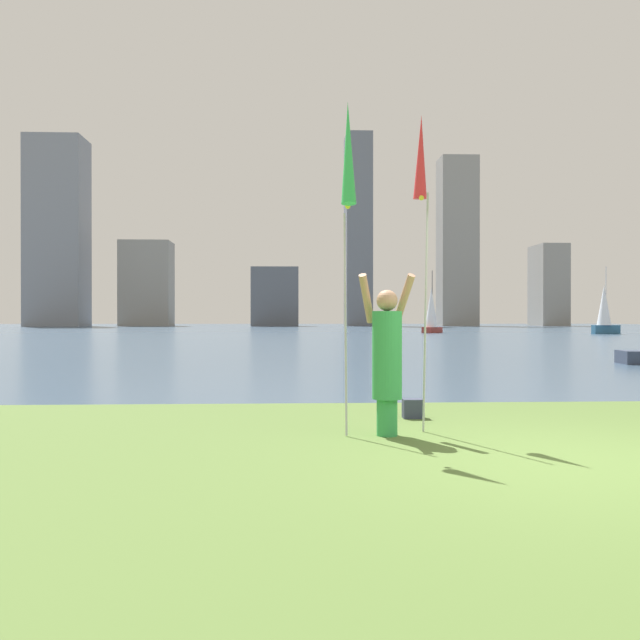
# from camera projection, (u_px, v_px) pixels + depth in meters

# --- Properties ---
(ground) EXTENTS (120.00, 138.00, 0.12)m
(ground) POSITION_uv_depth(u_px,v_px,m) (321.00, 333.00, 56.86)
(ground) COLOR #4C662D
(person) EXTENTS (0.66, 0.49, 1.81)m
(person) POSITION_uv_depth(u_px,v_px,m) (387.00, 356.00, 7.31)
(person) COLOR green
(person) RESTS_ON ground
(kite_flag_left) EXTENTS (0.16, 0.66, 3.65)m
(kite_flag_left) POSITION_uv_depth(u_px,v_px,m) (348.00, 161.00, 7.04)
(kite_flag_left) COLOR #B2B2B7
(kite_flag_left) RESTS_ON ground
(kite_flag_right) EXTENTS (0.16, 0.53, 3.67)m
(kite_flag_right) POSITION_uv_depth(u_px,v_px,m) (421.00, 167.00, 7.68)
(kite_flag_right) COLOR #B2B2B7
(kite_flag_right) RESTS_ON ground
(bag) EXTENTS (0.27, 0.19, 0.25)m
(bag) POSITION_uv_depth(u_px,v_px,m) (413.00, 409.00, 8.57)
(bag) COLOR #33384C
(bag) RESTS_ON ground
(sailboat_6) EXTENTS (2.00, 2.17, 5.16)m
(sailboat_6) POSITION_uv_depth(u_px,v_px,m) (431.00, 312.00, 54.42)
(sailboat_6) COLOR maroon
(sailboat_6) RESTS_ON ground
(sailboat_7) EXTENTS (2.17, 1.18, 5.20)m
(sailboat_7) POSITION_uv_depth(u_px,v_px,m) (604.00, 310.00, 50.76)
(sailboat_7) COLOR #2D6084
(sailboat_7) RESTS_ON ground
(skyline_tower_0) EXTENTS (7.70, 6.01, 26.42)m
(skyline_tower_0) POSITION_uv_depth(u_px,v_px,m) (57.00, 232.00, 92.32)
(skyline_tower_0) COLOR gray
(skyline_tower_0) RESTS_ON ground
(skyline_tower_1) EXTENTS (7.13, 5.35, 12.26)m
(skyline_tower_1) POSITION_uv_depth(u_px,v_px,m) (147.00, 284.00, 95.55)
(skyline_tower_1) COLOR gray
(skyline_tower_1) RESTS_ON ground
(skyline_tower_2) EXTENTS (6.66, 4.43, 8.35)m
(skyline_tower_2) POSITION_uv_depth(u_px,v_px,m) (275.00, 297.00, 93.70)
(skyline_tower_2) COLOR #565B66
(skyline_tower_2) RESTS_ON ground
(skyline_tower_3) EXTENTS (3.75, 5.69, 27.98)m
(skyline_tower_3) POSITION_uv_depth(u_px,v_px,m) (358.00, 231.00, 96.79)
(skyline_tower_3) COLOR slate
(skyline_tower_3) RESTS_ON ground
(skyline_tower_4) EXTENTS (5.33, 4.51, 24.48)m
(skyline_tower_4) POSITION_uv_depth(u_px,v_px,m) (457.00, 242.00, 95.92)
(skyline_tower_4) COLOR gray
(skyline_tower_4) RESTS_ON ground
(skyline_tower_5) EXTENTS (4.01, 6.26, 11.89)m
(skyline_tower_5) POSITION_uv_depth(u_px,v_px,m) (548.00, 286.00, 96.85)
(skyline_tower_5) COLOR gray
(skyline_tower_5) RESTS_ON ground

